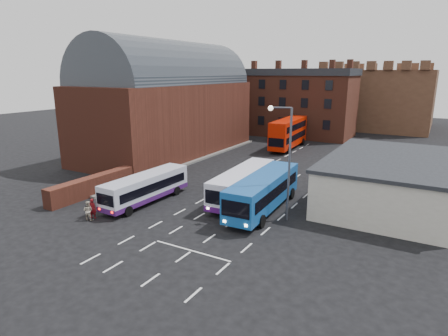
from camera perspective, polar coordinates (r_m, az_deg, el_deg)
The scene contains 13 objects.
ground at distance 30.78m, azimuth -9.43°, elevation -8.02°, with size 180.00×180.00×0.00m, color black.
railway_station at distance 54.70m, azimuth -8.47°, elevation 10.09°, with size 12.00×28.00×16.00m.
forecourt_wall at distance 38.68m, azimuth -19.39°, elevation -2.55°, with size 1.20×10.00×1.80m, color #602B1E.
cream_building at distance 37.20m, azimuth 23.78°, elevation -1.62°, with size 10.40×16.40×4.25m.
brick_terrace at distance 72.30m, azimuth 10.32°, elevation 9.35°, with size 22.00×10.00×11.00m, color brown.
castle_keep at distance 88.84m, azimuth 22.25°, elevation 9.76°, with size 22.00×22.00×12.00m, color brown.
bus_white_outbound at distance 34.90m, azimuth -11.79°, elevation -2.72°, with size 2.58×9.62×2.61m.
bus_white_inbound at distance 34.79m, azimuth 2.90°, elevation -2.19°, with size 3.23×10.75×2.89m.
bus_blue at distance 32.35m, azimuth 6.08°, elevation -3.34°, with size 3.26×11.43×3.09m.
bus_red_double at distance 59.15m, azimuth 9.79°, elevation 5.27°, with size 3.35×11.56×4.57m.
street_lamp at distance 29.44m, azimuth 9.37°, elevation 2.27°, with size 1.78×0.84×9.20m.
pedestrian_red at distance 32.54m, azimuth -19.38°, elevation -5.82°, with size 0.62×0.40×1.69m, color maroon.
pedestrian_beige at distance 32.25m, azimuth -20.00°, elevation -6.13°, with size 0.79×0.61×1.62m, color #C0B29C.
Camera 1 is at (18.33, -21.80, 11.68)m, focal length 30.00 mm.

